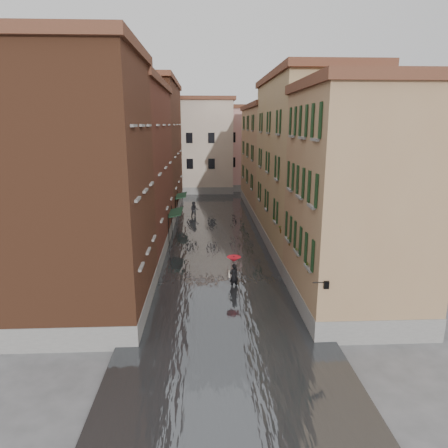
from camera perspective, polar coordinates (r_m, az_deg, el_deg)
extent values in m
plane|color=#565658|center=(24.23, -0.33, -9.89)|extent=(120.00, 120.00, 0.00)
cube|color=#3D4044|center=(36.45, -1.19, -1.41)|extent=(10.00, 60.00, 0.20)
cube|color=brown|center=(21.28, -19.36, 4.25)|extent=(6.00, 8.00, 13.00)
cube|color=#582B1B|center=(31.91, -13.81, 7.22)|extent=(6.00, 14.00, 12.50)
cube|color=brown|center=(46.60, -10.39, 10.38)|extent=(6.00, 16.00, 14.00)
cube|color=#9A734F|center=(22.00, 18.43, 2.63)|extent=(6.00, 8.00, 11.50)
cube|color=#9E8460|center=(32.28, 11.60, 7.86)|extent=(6.00, 14.00, 13.00)
cube|color=#9A734F|center=(46.97, 7.08, 8.99)|extent=(6.00, 16.00, 11.50)
cube|color=beige|center=(60.24, -4.79, 10.87)|extent=(12.00, 9.00, 13.00)
cube|color=#CC958F|center=(62.61, 3.69, 10.55)|extent=(10.00, 9.00, 12.00)
cube|color=black|center=(34.23, -6.91, 1.69)|extent=(1.09, 3.29, 0.31)
cylinder|color=black|center=(32.94, -7.92, -0.90)|extent=(0.06, 0.06, 2.80)
cylinder|color=black|center=(36.12, -7.47, 0.46)|extent=(0.06, 0.06, 2.80)
cube|color=black|center=(42.19, -6.14, 4.06)|extent=(1.09, 3.22, 0.31)
cylinder|color=black|center=(40.86, -6.93, 2.07)|extent=(0.06, 0.06, 2.80)
cylinder|color=black|center=(44.02, -6.63, 2.94)|extent=(0.06, 0.06, 2.80)
cylinder|color=black|center=(18.16, 13.48, -8.13)|extent=(0.60, 0.05, 0.05)
cube|color=black|center=(18.28, 14.38, -8.37)|extent=(0.22, 0.22, 0.35)
cube|color=beige|center=(18.28, 14.38, -8.37)|extent=(0.14, 0.14, 0.24)
cube|color=brown|center=(19.68, 12.34, -6.14)|extent=(0.22, 0.85, 0.18)
imported|color=#265926|center=(19.54, 12.40, -4.99)|extent=(0.59, 0.51, 0.66)
cube|color=brown|center=(21.80, 10.79, -4.06)|extent=(0.22, 0.85, 0.18)
imported|color=#265926|center=(21.67, 10.84, -3.00)|extent=(0.59, 0.51, 0.66)
cube|color=brown|center=(23.76, 9.63, -2.48)|extent=(0.22, 0.85, 0.18)
imported|color=#265926|center=(23.65, 9.67, -1.50)|extent=(0.59, 0.51, 0.66)
cube|color=brown|center=(26.34, 8.39, -0.79)|extent=(0.22, 0.85, 0.18)
imported|color=#265926|center=(26.24, 8.42, 0.10)|extent=(0.59, 0.51, 0.66)
cube|color=brown|center=(28.60, 7.49, 0.43)|extent=(0.22, 0.85, 0.18)
imported|color=#265926|center=(28.51, 7.52, 1.25)|extent=(0.59, 0.51, 0.66)
imported|color=black|center=(24.59, 1.41, -7.50)|extent=(0.69, 0.58, 1.60)
cube|color=beige|center=(24.56, 0.75, -7.14)|extent=(0.08, 0.30, 0.38)
cylinder|color=black|center=(24.39, 1.42, -6.29)|extent=(0.02, 0.02, 1.00)
cone|color=red|center=(24.20, 1.43, -5.03)|extent=(0.89, 0.89, 0.28)
imported|color=black|center=(42.71, -4.28, 1.99)|extent=(0.93, 0.74, 1.83)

